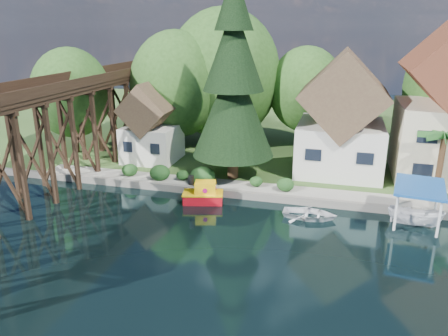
{
  "coord_description": "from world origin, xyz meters",
  "views": [
    {
      "loc": [
        6.92,
        -24.17,
        13.44
      ],
      "look_at": [
        -1.29,
        6.0,
        3.16
      ],
      "focal_mm": 35.0,
      "sensor_mm": 36.0,
      "label": 1
    }
  ],
  "objects": [
    {
      "name": "conifer",
      "position": [
        -1.96,
        11.43,
        8.82
      ],
      "size": [
        7.02,
        7.02,
        17.29
      ],
      "color": "#382314",
      "rests_on": "bank"
    },
    {
      "name": "bg_trees",
      "position": [
        1.0,
        21.25,
        7.29
      ],
      "size": [
        49.9,
        13.3,
        10.57
      ],
      "color": "#382314",
      "rests_on": "bank"
    },
    {
      "name": "bank",
      "position": [
        0.0,
        34.0,
        0.25
      ],
      "size": [
        140.0,
        52.0,
        0.5
      ],
      "primitive_type": "cube",
      "color": "#315020",
      "rests_on": "ground"
    },
    {
      "name": "palm_tree",
      "position": [
        14.7,
        11.57,
        5.25
      ],
      "size": [
        4.96,
        4.96,
        5.44
      ],
      "color": "#382314",
      "rests_on": "bank"
    },
    {
      "name": "boat_canopy",
      "position": [
        12.53,
        6.3,
        1.28
      ],
      "size": [
        3.9,
        5.03,
        2.99
      ],
      "color": "white",
      "rests_on": "ground"
    },
    {
      "name": "trestle_bridge",
      "position": [
        -16.0,
        5.17,
        5.35
      ],
      "size": [
        4.12,
        44.18,
        9.3
      ],
      "color": "black",
      "rests_on": "ground"
    },
    {
      "name": "promenade",
      "position": [
        6.0,
        9.3,
        0.53
      ],
      "size": [
        50.0,
        2.6,
        0.06
      ],
      "primitive_type": "cube",
      "color": "gray",
      "rests_on": "bank"
    },
    {
      "name": "boat_white_a",
      "position": [
        5.3,
        5.64,
        0.4
      ],
      "size": [
        3.94,
        2.84,
        0.81
      ],
      "primitive_type": "imported",
      "rotation": [
        0.0,
        0.0,
        1.56
      ],
      "color": "white",
      "rests_on": "ground"
    },
    {
      "name": "house_left",
      "position": [
        7.0,
        16.0,
        5.14
      ],
      "size": [
        7.64,
        8.64,
        11.02
      ],
      "color": "silver",
      "rests_on": "bank"
    },
    {
      "name": "seawall",
      "position": [
        4.0,
        8.0,
        0.31
      ],
      "size": [
        60.0,
        0.4,
        0.62
      ],
      "primitive_type": "cube",
      "color": "slate",
      "rests_on": "ground"
    },
    {
      "name": "tugboat",
      "position": [
        -3.09,
        6.42,
        0.69
      ],
      "size": [
        3.48,
        2.44,
        2.29
      ],
      "color": "red",
      "rests_on": "ground"
    },
    {
      "name": "shed",
      "position": [
        -11.0,
        14.5,
        3.83
      ],
      "size": [
        5.09,
        5.4,
        7.85
      ],
      "color": "silver",
      "rests_on": "bank"
    },
    {
      "name": "ground",
      "position": [
        0.0,
        0.0,
        0.0
      ],
      "size": [
        140.0,
        140.0,
        0.0
      ],
      "primitive_type": "plane",
      "color": "black",
      "rests_on": "ground"
    },
    {
      "name": "shrubs",
      "position": [
        -4.6,
        9.26,
        1.23
      ],
      "size": [
        15.76,
        2.47,
        1.7
      ],
      "color": "#1A3D15",
      "rests_on": "bank"
    }
  ]
}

